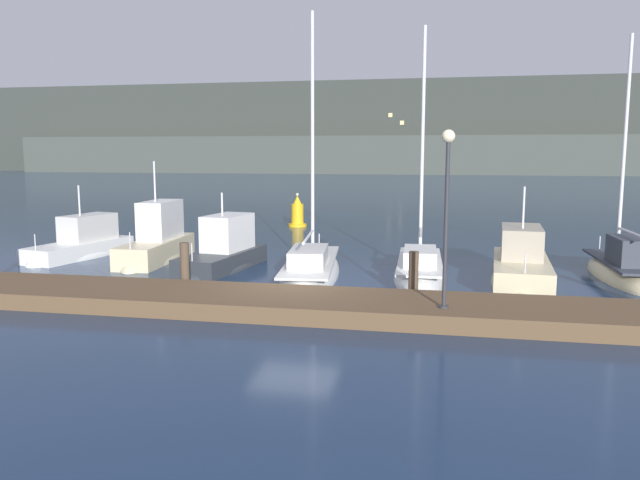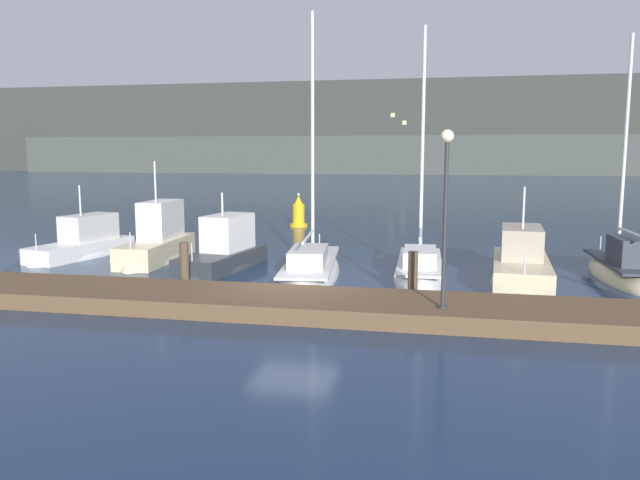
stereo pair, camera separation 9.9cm
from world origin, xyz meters
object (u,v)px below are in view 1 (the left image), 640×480
Objects in this scene: motorboat_berth_2 at (157,250)px; channel_buoy at (297,214)px; motorboat_berth_1 at (82,250)px; motorboat_berth_3 at (223,259)px; sailboat_berth_5 at (420,274)px; sailboat_berth_4 at (311,272)px; sailboat_berth_7 at (621,273)px; dock_lamppost at (447,191)px; motorboat_berth_6 at (521,275)px.

motorboat_berth_2 is 12.57m from channel_buoy.
motorboat_berth_2 reaches higher than channel_buoy.
motorboat_berth_1 is 1.07× the size of motorboat_berth_3.
motorboat_berth_3 is at bearing 177.97° from sailboat_berth_5.
sailboat_berth_5 reaches higher than channel_buoy.
sailboat_berth_5 is at bearing -2.03° from motorboat_berth_3.
motorboat_berth_1 is 10.26m from sailboat_berth_4.
sailboat_berth_4 is at bearing -171.76° from sailboat_berth_7.
dock_lamppost is at bearing -33.00° from motorboat_berth_2.
sailboat_berth_7 is (13.96, 0.95, -0.19)m from motorboat_berth_3.
motorboat_berth_1 is at bearing 152.83° from dock_lamppost.
channel_buoy is (-0.36, 13.29, 0.36)m from motorboat_berth_3.
motorboat_berth_3 is 0.56× the size of sailboat_berth_5.
sailboat_berth_5 is (3.76, 0.32, 0.00)m from sailboat_berth_4.
motorboat_berth_6 reaches higher than motorboat_berth_1.
motorboat_berth_2 is at bearing 166.25° from sailboat_berth_4.
sailboat_berth_7 is (17.10, -0.09, -0.26)m from motorboat_berth_2.
motorboat_berth_1 is 0.57× the size of sailboat_berth_4.
motorboat_berth_6 reaches higher than motorboat_berth_3.
sailboat_berth_5 is at bearing -60.83° from channel_buoy.
sailboat_berth_4 is at bearing -9.47° from motorboat_berth_3.
sailboat_berth_4 is at bearing 129.10° from dock_lamppost.
sailboat_berth_7 is (10.51, 1.52, 0.07)m from sailboat_berth_4.
motorboat_berth_6 is at bearing -3.43° from motorboat_berth_3.
motorboat_berth_2 is 6.79m from sailboat_berth_4.
sailboat_berth_5 is 1.04× the size of sailboat_berth_7.
sailboat_berth_7 is (6.75, 1.20, 0.06)m from sailboat_berth_5.
sailboat_berth_7 is (3.47, 1.58, -0.12)m from motorboat_berth_6.
sailboat_berth_5 is 2.11× the size of dock_lamppost.
dock_lamppost reaches higher than motorboat_berth_1.
motorboat_berth_1 reaches higher than channel_buoy.
sailboat_berth_7 is at bearing 3.88° from motorboat_berth_3.
dock_lamppost is at bearing -66.73° from channel_buoy.
motorboat_berth_1 is 0.61× the size of sailboat_berth_5.
dock_lamppost is (4.59, -5.65, 3.24)m from sailboat_berth_4.
motorboat_berth_1 is 1.28× the size of dock_lamppost.
sailboat_berth_4 is 14.40m from channel_buoy.
motorboat_berth_2 is 0.62× the size of sailboat_berth_7.
motorboat_berth_2 is 10.43m from sailboat_berth_5.
sailboat_berth_7 is at bearing 8.24° from sailboat_berth_4.
sailboat_berth_4 is 7.05m from motorboat_berth_6.
motorboat_berth_3 is 0.58× the size of sailboat_berth_7.
channel_buoy is at bearing 77.20° from motorboat_berth_2.
motorboat_berth_1 is at bearing 175.58° from motorboat_berth_2.
sailboat_berth_7 is at bearing -40.77° from channel_buoy.
sailboat_berth_4 is 5.05× the size of channel_buoy.
dock_lamppost is (0.83, -5.97, 3.23)m from sailboat_berth_5.
motorboat_berth_2 is at bearing 161.74° from motorboat_berth_3.
sailboat_berth_4 reaches higher than motorboat_berth_2.
sailboat_berth_5 is (10.35, -1.29, -0.32)m from motorboat_berth_2.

